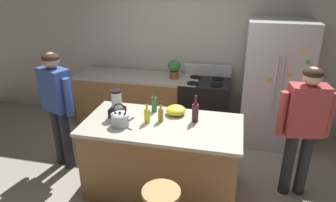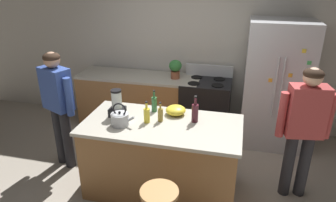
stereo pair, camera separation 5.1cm
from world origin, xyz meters
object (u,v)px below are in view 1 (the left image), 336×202
Objects in this scene: stove_range at (204,107)px; tea_kettle at (120,119)px; bottle_wine at (195,112)px; bottle_olive_oil at (154,104)px; person_by_sink_right at (304,122)px; mixing_bowl at (176,110)px; potted_plant at (174,68)px; bottle_soda at (147,115)px; kitchen_island at (162,157)px; person_by_island_left at (57,101)px; bottle_vinegar at (161,114)px; blender_appliance at (117,105)px; refrigerator at (274,85)px.

tea_kettle is (-0.76, -1.67, 0.52)m from stove_range.
bottle_wine is 0.55m from bottle_olive_oil.
person_by_sink_right is 1.44m from mixing_bowl.
bottle_soda is (0.02, -1.56, -0.08)m from potted_plant.
bottle_olive_oil is (-0.17, 0.29, 0.55)m from kitchen_island.
person_by_island_left is 1.06m from tea_kettle.
bottle_wine is at bearing -2.23° from person_by_island_left.
kitchen_island is 6.52× the size of tea_kettle.
potted_plant is at bearing 96.01° from bottle_vinegar.
blender_appliance is (-0.56, 0.07, 0.59)m from kitchen_island.
bottle_wine is (-0.97, -1.37, 0.08)m from refrigerator.
kitchen_island is 6.50× the size of bottle_olive_oil.
bottle_vinegar is at bearing -2.21° from blender_appliance.
tea_kettle is at bearing -153.85° from bottle_vinegar.
refrigerator is 1.68m from bottle_wine.
blender_appliance is at bearing -121.31° from stove_range.
refrigerator is 7.85× the size of mixing_bowl.
tea_kettle reaches higher than bottle_soda.
person_by_sink_right is (1.54, 0.29, 0.50)m from kitchen_island.
kitchen_island is 5.98× the size of potted_plant.
bottle_vinegar is at bearing -121.36° from mixing_bowl.
refrigerator is 2.37m from blender_appliance.
person_by_island_left is (-1.43, 0.20, 0.51)m from kitchen_island.
person_by_sink_right is 6.64× the size of mixing_bowl.
person_by_island_left is at bearing -175.99° from bottle_olive_oil.
bottle_wine is (0.54, -1.42, -0.06)m from potted_plant.
stove_range is (0.32, 1.52, 0.01)m from kitchen_island.
person_by_island_left reaches higher than bottle_wine.
kitchen_island is 0.68m from bottle_wine.
bottle_vinegar is (0.16, -1.50, -0.09)m from potted_plant.
bottle_vinegar is at bearing 24.27° from bottle_soda.
refrigerator is 5.76× the size of blender_appliance.
person_by_island_left is at bearing -154.86° from refrigerator.
potted_plant is at bearing 90.56° from bottle_soda.
bottle_vinegar is (0.14, 0.06, -0.01)m from bottle_soda.
refrigerator reaches higher than blender_appliance.
bottle_wine reaches higher than stove_range.
bottle_wine is at bearing 20.62° from kitchen_island.
person_by_island_left reaches higher than bottle_olive_oil.
stove_range is at bearing 80.18° from mixing_bowl.
bottle_soda is at bearing -164.66° from bottle_wine.
bottle_wine is 0.55m from bottle_soda.
blender_appliance reaches higher than kitchen_island.
mixing_bowl is (1.54, 0.07, -0.00)m from person_by_island_left.
person_by_sink_right is 2.15m from potted_plant.
person_by_island_left reaches higher than mixing_bowl.
refrigerator is 1.93m from bottle_olive_oil.
person_by_sink_right is 5.03× the size of bottle_wine.
bottle_olive_oil is 1.15× the size of mixing_bowl.
blender_appliance is at bearing 119.38° from tea_kettle.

